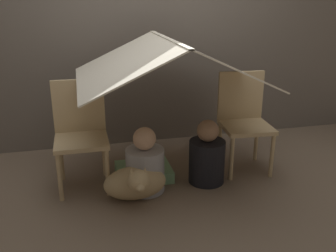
{
  "coord_description": "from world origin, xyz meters",
  "views": [
    {
      "loc": [
        -0.69,
        -2.79,
        1.51
      ],
      "look_at": [
        0.0,
        0.07,
        0.48
      ],
      "focal_mm": 40.0,
      "sensor_mm": 36.0,
      "label": 1
    }
  ],
  "objects": [
    {
      "name": "ground_plane",
      "position": [
        0.0,
        0.0,
        0.0
      ],
      "size": [
        8.8,
        8.8,
        0.0
      ],
      "primitive_type": "plane",
      "color": "#7A6651"
    },
    {
      "name": "wall_back",
      "position": [
        0.0,
        1.0,
        1.25
      ],
      "size": [
        7.0,
        0.05,
        2.5
      ],
      "color": "#6B6056",
      "rests_on": "ground_plane"
    },
    {
      "name": "chair_left",
      "position": [
        -0.71,
        0.15,
        0.47
      ],
      "size": [
        0.42,
        0.42,
        0.87
      ],
      "rotation": [
        0.0,
        0.0,
        -0.0
      ],
      "color": "#D1B27F",
      "rests_on": "ground_plane"
    },
    {
      "name": "chair_right",
      "position": [
        0.72,
        0.15,
        0.47
      ],
      "size": [
        0.45,
        0.45,
        0.87
      ],
      "rotation": [
        0.0,
        0.0,
        -0.08
      ],
      "color": "#D1B27F",
      "rests_on": "ground_plane"
    },
    {
      "name": "sheet_canopy",
      "position": [
        0.0,
        0.07,
        1.03
      ],
      "size": [
        1.43,
        1.26,
        0.33
      ],
      "color": "silver"
    },
    {
      "name": "person_front",
      "position": [
        -0.23,
        -0.1,
        0.22
      ],
      "size": [
        0.31,
        0.31,
        0.54
      ],
      "color": "#B2B2B7",
      "rests_on": "ground_plane"
    },
    {
      "name": "person_second",
      "position": [
        0.3,
        -0.07,
        0.23
      ],
      "size": [
        0.3,
        0.3,
        0.55
      ],
      "color": "black",
      "rests_on": "ground_plane"
    },
    {
      "name": "dog",
      "position": [
        -0.33,
        -0.24,
        0.15
      ],
      "size": [
        0.49,
        0.42,
        0.35
      ],
      "color": "tan",
      "rests_on": "ground_plane"
    },
    {
      "name": "floor_cushion",
      "position": [
        -0.21,
        0.13,
        0.05
      ],
      "size": [
        0.47,
        0.37,
        0.1
      ],
      "color": "#7FB27F",
      "rests_on": "ground_plane"
    }
  ]
}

